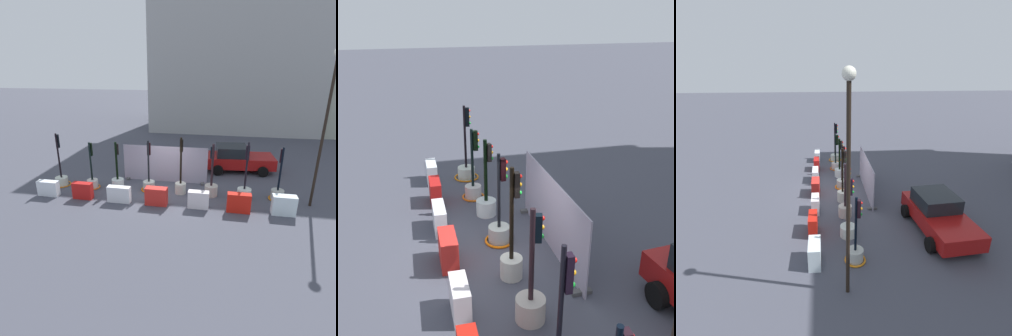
# 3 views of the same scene
# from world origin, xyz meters

# --- Properties ---
(ground_plane) EXTENTS (120.00, 120.00, 0.00)m
(ground_plane) POSITION_xyz_m (0.00, 0.00, 0.00)
(ground_plane) COLOR #444652
(traffic_light_0) EXTENTS (0.97, 0.97, 2.93)m
(traffic_light_0) POSITION_xyz_m (-5.75, 0.06, 0.43)
(traffic_light_0) COLOR silver
(traffic_light_0) RESTS_ON ground_plane
(traffic_light_1) EXTENTS (0.81, 0.81, 2.54)m
(traffic_light_1) POSITION_xyz_m (-3.90, 0.01, 0.46)
(traffic_light_1) COLOR silver
(traffic_light_1) RESTS_ON ground_plane
(traffic_light_2) EXTENTS (0.65, 0.65, 2.58)m
(traffic_light_2) POSITION_xyz_m (-2.53, 0.20, 0.51)
(traffic_light_2) COLOR silver
(traffic_light_2) RESTS_ON ground_plane
(traffic_light_3) EXTENTS (0.85, 0.85, 2.72)m
(traffic_light_3) POSITION_xyz_m (-0.80, 0.21, 0.44)
(traffic_light_3) COLOR #B0B5AD
(traffic_light_3) RESTS_ON ground_plane
(traffic_light_4) EXTENTS (0.57, 0.57, 2.99)m
(traffic_light_4) POSITION_xyz_m (0.90, 0.12, 0.63)
(traffic_light_4) COLOR beige
(traffic_light_4) RESTS_ON ground_plane
(traffic_light_5) EXTENTS (0.66, 0.66, 2.73)m
(traffic_light_5) POSITION_xyz_m (2.47, 0.12, 0.54)
(traffic_light_5) COLOR #BCB0A5
(traffic_light_5) RESTS_ON ground_plane
(traffic_light_6) EXTENTS (0.69, 0.69, 2.90)m
(traffic_light_6) POSITION_xyz_m (4.12, 0.10, 0.50)
(traffic_light_6) COLOR silver
(traffic_light_6) RESTS_ON ground_plane
(traffic_light_7) EXTENTS (0.82, 0.82, 2.70)m
(traffic_light_7) POSITION_xyz_m (5.73, 0.22, 0.43)
(traffic_light_7) COLOR #AEB1AB
(traffic_light_7) RESTS_ON ground_plane
(construction_barrier_0) EXTENTS (1.07, 0.39, 0.78)m
(construction_barrier_0) POSITION_xyz_m (-5.71, -1.31, 0.39)
(construction_barrier_0) COLOR white
(construction_barrier_0) RESTS_ON ground_plane
(construction_barrier_1) EXTENTS (0.99, 0.37, 0.84)m
(construction_barrier_1) POSITION_xyz_m (-3.82, -1.34, 0.42)
(construction_barrier_1) COLOR red
(construction_barrier_1) RESTS_ON ground_plane
(construction_barrier_2) EXTENTS (1.13, 0.37, 0.80)m
(construction_barrier_2) POSITION_xyz_m (-1.91, -1.39, 0.40)
(construction_barrier_2) COLOR silver
(construction_barrier_2) RESTS_ON ground_plane
(construction_barrier_3) EXTENTS (1.05, 0.45, 0.86)m
(construction_barrier_3) POSITION_xyz_m (-0.06, -1.35, 0.43)
(construction_barrier_3) COLOR red
(construction_barrier_3) RESTS_ON ground_plane
(construction_barrier_4) EXTENTS (0.97, 0.39, 0.83)m
(construction_barrier_4) POSITION_xyz_m (1.94, -1.34, 0.41)
(construction_barrier_4) COLOR silver
(construction_barrier_4) RESTS_ON ground_plane
(construction_barrier_5) EXTENTS (1.06, 0.39, 0.90)m
(construction_barrier_5) POSITION_xyz_m (3.76, -1.41, 0.45)
(construction_barrier_5) COLOR red
(construction_barrier_5) RESTS_ON ground_plane
(construction_barrier_6) EXTENTS (1.03, 0.46, 0.91)m
(construction_barrier_6) POSITION_xyz_m (5.73, -1.31, 0.45)
(construction_barrier_6) COLOR silver
(construction_barrier_6) RESTS_ON ground_plane
(car_red_compact) EXTENTS (4.41, 2.53, 1.59)m
(car_red_compact) POSITION_xyz_m (3.91, 4.15, 0.78)
(car_red_compact) COLOR #9F1313
(car_red_compact) RESTS_ON ground_plane
(street_lamp_post) EXTENTS (0.36, 0.36, 6.97)m
(street_lamp_post) POSITION_xyz_m (7.17, -0.22, 4.41)
(street_lamp_post) COLOR black
(street_lamp_post) RESTS_ON ground_plane
(site_fence_panel) EXTENTS (4.77, 0.50, 2.08)m
(site_fence_panel) POSITION_xyz_m (-0.19, 1.56, 1.00)
(site_fence_panel) COLOR #9D94A9
(site_fence_panel) RESTS_ON ground_plane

